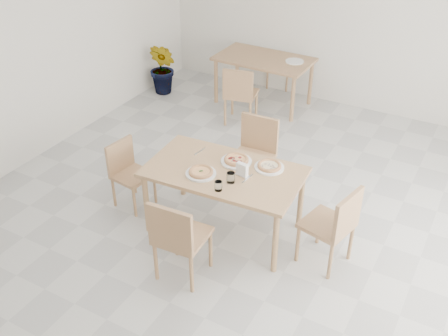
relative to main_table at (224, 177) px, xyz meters
The scene contains 21 objects.
main_table is the anchor object (origin of this frame).
chair_south 0.87m from the main_table, 90.27° to the right, with size 0.47×0.47×0.91m.
chair_north 0.85m from the main_table, 94.10° to the left, with size 0.47×0.47×0.92m.
chair_west 1.21m from the main_table, behind, with size 0.43×0.43×0.78m.
chair_east 1.20m from the main_table, ahead, with size 0.52×0.52×0.88m.
plate_margherita 0.26m from the main_table, 133.38° to the right, with size 0.31×0.31×0.02m, color white.
plate_mushroom 0.47m from the main_table, 34.43° to the left, with size 0.30×0.30×0.02m, color white.
plate_pepperoni 0.22m from the main_table, 80.38° to the left, with size 0.32×0.32×0.02m, color white.
pizza_margherita 0.26m from the main_table, 133.38° to the right, with size 0.32×0.32×0.03m.
pizza_mushroom 0.47m from the main_table, 34.43° to the left, with size 0.30×0.30×0.03m.
pizza_pepperoni 0.23m from the main_table, 80.38° to the left, with size 0.32×0.32×0.03m.
tumbler_a 0.26m from the main_table, 43.45° to the right, with size 0.08×0.08×0.11m, color white.
tumbler_b 0.37m from the main_table, 69.54° to the right, with size 0.07×0.07×0.10m, color white.
napkin_holder 0.25m from the main_table, ahead, with size 0.14×0.08×0.14m.
fork_a 0.29m from the main_table, ahead, with size 0.02×0.19×0.01m, color silver.
fork_b 0.46m from the main_table, 154.13° to the left, with size 0.02×0.18×0.01m, color silver.
second_table 3.20m from the main_table, 108.28° to the left, with size 1.45×0.84×0.75m.
chair_back_s 2.44m from the main_table, 113.97° to the left, with size 0.52×0.52×0.88m.
chair_back_n 3.99m from the main_table, 105.24° to the left, with size 0.44×0.44×0.79m.
plate_empty 3.15m from the main_table, 99.76° to the left, with size 0.27×0.27×0.02m, color white.
potted_plant 3.64m from the main_table, 134.82° to the left, with size 0.48×0.39×0.87m, color #315B1B.
Camera 1 is at (2.08, -4.01, 3.62)m, focal length 42.00 mm.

